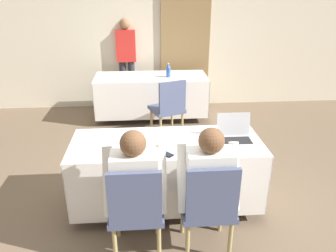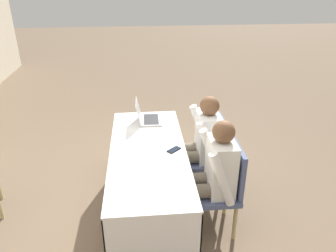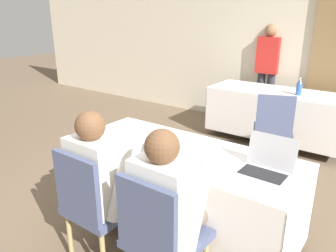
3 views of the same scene
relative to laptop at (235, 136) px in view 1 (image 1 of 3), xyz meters
The scene contains 17 objects.
ground_plane 1.03m from the laptop, behind, with size 24.00×24.00×0.00m, color brown.
wall_back 3.29m from the laptop, 101.82° to the left, with size 12.00×0.06×2.70m.
curtain_panel 3.16m from the laptop, 91.99° to the left, with size 0.87×0.04×2.65m.
conference_table_near 0.70m from the laptop, behind, with size 1.84×0.73×0.74m.
conference_table_far 2.59m from the laptop, 106.77° to the left, with size 1.84×0.73×0.74m.
laptop is the anchor object (origin of this frame).
cell_phone 0.73m from the laptop, 161.48° to the right, with size 0.14×0.15×0.01m.
paper_beside_laptop 0.19m from the laptop, 148.32° to the left, with size 0.31×0.35×0.00m.
paper_centre_table 0.50m from the laptop, 166.02° to the left, with size 0.31×0.35×0.00m.
paper_left_edge 1.11m from the laptop, behind, with size 0.25×0.32×0.00m.
water_bottle 2.44m from the laptop, 100.94° to the left, with size 0.07×0.07×0.23m.
chair_near_left 1.19m from the laptop, 145.66° to the right, with size 0.44×0.44×0.89m.
chair_near_right 0.81m from the laptop, 119.60° to the right, with size 0.44×0.44×0.89m.
chair_far_spare 1.79m from the laptop, 106.92° to the left, with size 0.57×0.57×0.89m.
person_checkered_shirt 1.11m from the laptop, 150.07° to the right, with size 0.50×0.52×1.15m.
person_white_shirt 0.68m from the laptop, 123.99° to the right, with size 0.50×0.52×1.15m.
person_red_shirt 3.35m from the laptop, 110.38° to the left, with size 0.35×0.21×1.59m.
Camera 1 is at (-0.20, -2.81, 2.13)m, focal length 35.00 mm.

